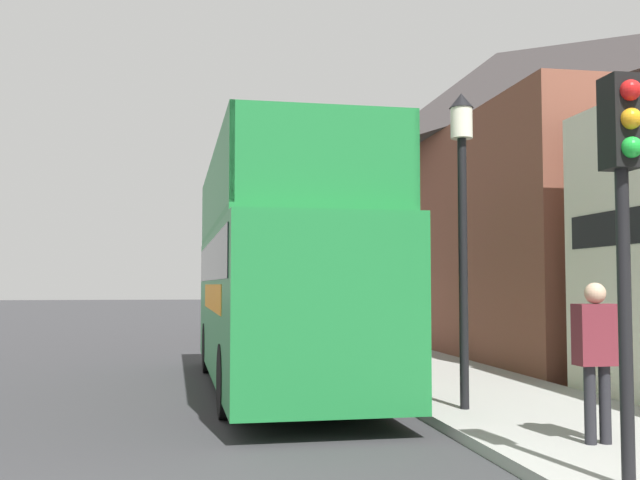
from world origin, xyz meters
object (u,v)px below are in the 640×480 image
Objects in this scene: parked_car_ahead_of_bus at (268,330)px; lamp_post_nearest at (462,189)px; traffic_signal at (623,183)px; lamp_post_third at (289,248)px; lamp_post_second at (328,219)px; tour_bus at (278,288)px; pedestrian_second at (596,346)px.

lamp_post_nearest is (1.77, -10.21, 2.65)m from parked_car_ahead_of_bus.
lamp_post_nearest is (0.08, 4.22, 0.48)m from traffic_signal.
lamp_post_second is at bearing -91.30° from lamp_post_third.
parked_car_ahead_of_bus is 1.25× the size of traffic_signal.
lamp_post_third is (0.01, 19.43, 0.09)m from lamp_post_nearest.
lamp_post_nearest is (2.29, -3.52, 1.45)m from tour_bus.
pedestrian_second reaches higher than parked_car_ahead_of_bus.
lamp_post_second is (-0.21, 9.72, 0.40)m from lamp_post_nearest.
traffic_signal is at bearing -112.02° from pedestrian_second.
tour_bus is at bearing -108.61° from lamp_post_second.
parked_car_ahead_of_bus is at bearing 84.26° from tour_bus.
pedestrian_second is 22.05m from lamp_post_third.
pedestrian_second is 3.32m from lamp_post_nearest.
lamp_post_nearest is at bearing 103.88° from pedestrian_second.
lamp_post_third is (0.09, 23.65, 0.57)m from traffic_signal.
lamp_post_third reaches higher than pedestrian_second.
tour_bus is 2.03× the size of lamp_post_third.
pedestrian_second is at bearing -76.12° from lamp_post_nearest.
traffic_signal is at bearing -81.84° from parked_car_ahead_of_bus.
lamp_post_third is (2.31, 15.91, 1.54)m from tour_bus.
parked_car_ahead_of_bus is 10.70m from lamp_post_nearest.
pedestrian_second is 0.34× the size of lamp_post_second.
lamp_post_nearest reaches higher than tour_bus.
lamp_post_nearest is (-0.62, 2.50, 2.09)m from pedestrian_second.
lamp_post_second is at bearing 70.12° from tour_bus.
tour_bus is 2.11× the size of parked_car_ahead_of_bus.
traffic_signal is at bearing -89.47° from lamp_post_second.
lamp_post_third is (-0.60, 21.93, 2.18)m from pedestrian_second.
pedestrian_second is 12.50m from lamp_post_second.
tour_bus is 16.15m from lamp_post_third.
pedestrian_second is 0.49× the size of traffic_signal.
lamp_post_third is at bearing 80.53° from parked_car_ahead_of_bus.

